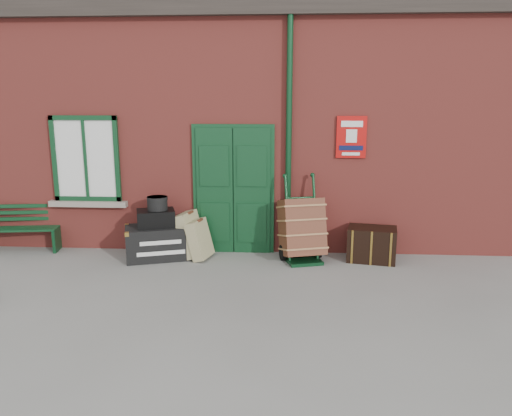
# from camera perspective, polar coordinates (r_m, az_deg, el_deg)

# --- Properties ---
(ground) EXTENTS (80.00, 80.00, 0.00)m
(ground) POSITION_cam_1_polar(r_m,az_deg,el_deg) (7.58, -1.43, -8.38)
(ground) COLOR gray
(ground) RESTS_ON ground
(station_building) EXTENTS (10.30, 4.30, 4.36)m
(station_building) POSITION_cam_1_polar(r_m,az_deg,el_deg) (10.57, 0.18, 9.61)
(station_building) COLOR #AF4138
(station_building) RESTS_ON ground
(bench) EXTENTS (1.42, 0.62, 0.85)m
(bench) POSITION_cam_1_polar(r_m,az_deg,el_deg) (9.91, -25.41, -1.98)
(bench) COLOR #0F391D
(bench) RESTS_ON ground
(houdini_trunk) EXTENTS (1.26, 0.93, 0.56)m
(houdini_trunk) POSITION_cam_1_polar(r_m,az_deg,el_deg) (8.71, -10.94, -3.85)
(houdini_trunk) COLOR black
(houdini_trunk) RESTS_ON ground
(strongbox) EXTENTS (0.73, 0.62, 0.28)m
(strongbox) POSITION_cam_1_polar(r_m,az_deg,el_deg) (8.61, -11.38, -1.14)
(strongbox) COLOR black
(strongbox) RESTS_ON houdini_trunk
(hatbox) EXTENTS (0.42, 0.42, 0.23)m
(hatbox) POSITION_cam_1_polar(r_m,az_deg,el_deg) (8.58, -11.21, 0.54)
(hatbox) COLOR black
(hatbox) RESTS_ON strongbox
(suitcase_back) EXTENTS (0.53, 0.63, 0.79)m
(suitcase_back) POSITION_cam_1_polar(r_m,az_deg,el_deg) (8.67, -7.54, -3.00)
(suitcase_back) COLOR tan
(suitcase_back) RESTS_ON ground
(suitcase_front) EXTENTS (0.47, 0.57, 0.68)m
(suitcase_front) POSITION_cam_1_polar(r_m,az_deg,el_deg) (8.56, -6.47, -3.57)
(suitcase_front) COLOR tan
(suitcase_front) RESTS_ON ground
(porter_trolley) EXTENTS (0.86, 0.90, 1.42)m
(porter_trolley) POSITION_cam_1_polar(r_m,az_deg,el_deg) (8.41, 5.26, -2.35)
(porter_trolley) COLOR #0D351B
(porter_trolley) RESTS_ON ground
(dark_trunk) EXTENTS (0.88, 0.66, 0.57)m
(dark_trunk) POSITION_cam_1_polar(r_m,az_deg,el_deg) (8.64, 13.08, -4.04)
(dark_trunk) COLOR black
(dark_trunk) RESTS_ON ground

